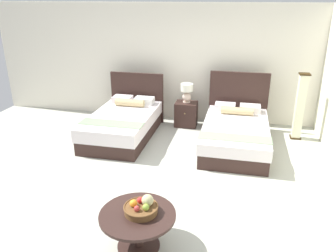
% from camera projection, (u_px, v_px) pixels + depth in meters
% --- Properties ---
extents(ground_plane, '(9.42, 9.47, 0.02)m').
position_uv_depth(ground_plane, '(161.00, 179.00, 5.37)').
color(ground_plane, '#B1B2A3').
extents(wall_back, '(9.42, 0.12, 2.63)m').
position_uv_depth(wall_back, '(189.00, 63.00, 7.55)').
color(wall_back, white).
rests_on(wall_back, ground).
extents(bed_near_window, '(1.25, 2.11, 1.14)m').
position_uv_depth(bed_near_window, '(124.00, 123.00, 6.86)').
color(bed_near_window, '#311F1A').
rests_on(bed_near_window, ground).
extents(bed_near_corner, '(1.28, 2.21, 1.25)m').
position_uv_depth(bed_near_corner, '(235.00, 132.00, 6.45)').
color(bed_near_corner, '#311F1A').
rests_on(bed_near_corner, ground).
extents(nightstand, '(0.48, 0.42, 0.55)m').
position_uv_depth(nightstand, '(186.00, 114.00, 7.43)').
color(nightstand, '#311F1A').
rests_on(nightstand, ground).
extents(table_lamp, '(0.27, 0.27, 0.42)m').
position_uv_depth(table_lamp, '(187.00, 91.00, 7.26)').
color(table_lamp, beige).
rests_on(table_lamp, nightstand).
extents(coffee_table, '(0.88, 0.88, 0.46)m').
position_uv_depth(coffee_table, '(138.00, 222.00, 3.78)').
color(coffee_table, '#311F1A').
rests_on(coffee_table, ground).
extents(fruit_bowl, '(0.40, 0.40, 0.21)m').
position_uv_depth(fruit_bowl, '(142.00, 207.00, 3.74)').
color(fruit_bowl, brown).
rests_on(fruit_bowl, coffee_table).
extents(floor_lamp_corner, '(0.21, 0.21, 1.36)m').
position_uv_depth(floor_lamp_corner, '(300.00, 107.00, 6.63)').
color(floor_lamp_corner, black).
rests_on(floor_lamp_corner, ground).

